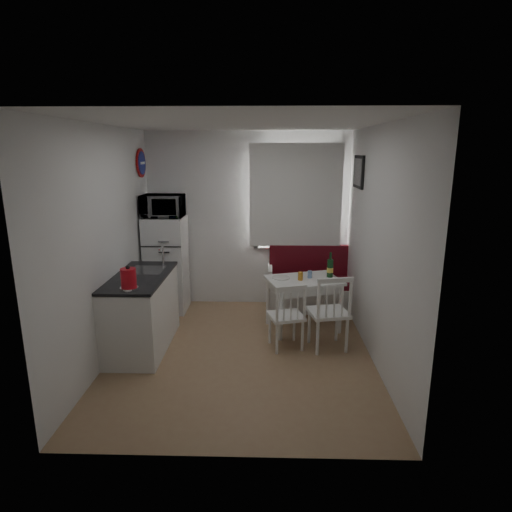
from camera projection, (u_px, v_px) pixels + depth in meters
The scene contains 22 objects.
floor at pixel (242, 353), 5.03m from camera, with size 3.00×3.50×0.02m, color #9A7552.
ceiling at pixel (240, 123), 4.41m from camera, with size 3.00×3.50×0.02m, color white.
wall_back at pixel (248, 220), 6.42m from camera, with size 3.00×0.02×2.60m, color white.
wall_front at pixel (225, 300), 3.02m from camera, with size 3.00×0.02×2.60m, color white.
wall_left at pixel (107, 245), 4.76m from camera, with size 0.02×3.50×2.60m, color white.
wall_right at pixel (377, 246), 4.68m from camera, with size 0.02×3.50×2.60m, color white.
window at pixel (295, 199), 6.29m from camera, with size 1.22×0.06×1.47m, color white.
curtain at pixel (296, 196), 6.21m from camera, with size 1.35×0.02×1.50m, color white.
kitchen_counter at pixel (142, 311), 5.11m from camera, with size 0.62×1.32×1.16m.
wall_sign at pixel (142, 163), 5.96m from camera, with size 0.40×0.40×0.03m, color navy.
picture_frame at pixel (358, 172), 5.57m from camera, with size 0.04×0.52×0.42m, color black.
bench at pixel (311, 288), 6.40m from camera, with size 1.31×0.51×0.94m.
dining_table at pixel (304, 285), 5.60m from camera, with size 1.07×0.88×0.69m.
chair_left at pixel (287, 310), 4.99m from camera, with size 0.48×0.47×0.44m.
chair_right at pixel (330, 305), 4.95m from camera, with size 0.51×0.50×0.50m.
fridge at pixel (167, 264), 6.25m from camera, with size 0.56×0.56×1.40m, color white.
microwave at pixel (163, 206), 6.00m from camera, with size 0.58×0.39×0.32m, color white.
kettle at pixel (129, 278), 4.45m from camera, with size 0.19×0.19×0.26m, color red.
wine_bottle at pixel (330, 265), 5.63m from camera, with size 0.08×0.08×0.33m, color #133E1B, non-canonical shape.
drinking_glass_orange at pixel (300, 276), 5.52m from camera, with size 0.06×0.06×0.11m, color #C37E20.
drinking_glass_blue at pixel (310, 274), 5.61m from camera, with size 0.06×0.06×0.10m, color #7A98CF.
plate at pixel (281, 278), 5.60m from camera, with size 0.23×0.23×0.02m, color white.
Camera 1 is at (0.30, -4.60, 2.33)m, focal length 30.00 mm.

